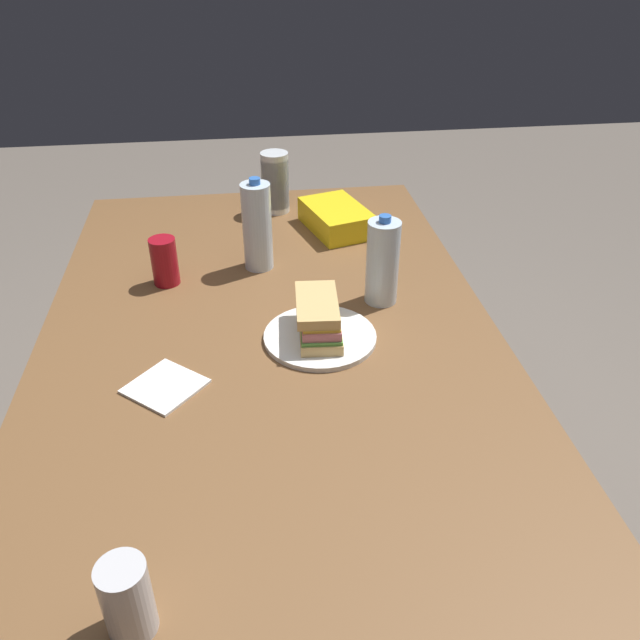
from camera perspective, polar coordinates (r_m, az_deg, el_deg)
The scene contains 11 objects.
ground_plane at distance 1.95m, azimuth -3.25°, elevation -21.21°, with size 8.00×8.00×0.00m, color #70665B.
dining_table at distance 1.46m, azimuth -4.08°, elevation -5.22°, with size 1.83×1.03×0.76m.
paper_plate at distance 1.44m, azimuth 0.00°, elevation -1.47°, with size 0.25×0.25×0.01m, color white.
sandwich at distance 1.41m, azimuth -0.08°, elevation 0.18°, with size 0.19×0.11×0.08m.
soda_can_red at distance 1.67m, azimuth -13.47°, elevation 5.02°, with size 0.07×0.07×0.12m, color maroon.
chip_bag at distance 1.93m, azimuth 1.44°, elevation 8.92°, with size 0.23×0.15×0.07m, color yellow.
water_bottle_tall at distance 1.54m, azimuth 5.50°, elevation 5.07°, with size 0.08×0.08×0.22m.
plastic_cup_stack at distance 2.04m, azimuth -3.95°, elevation 11.94°, with size 0.08×0.08×0.18m.
water_bottle_spare at distance 1.69m, azimuth -5.53°, elevation 8.17°, with size 0.08×0.08×0.24m.
soda_can_silver at distance 0.94m, azimuth -16.55°, elevation -22.39°, with size 0.07×0.07×0.12m, color silver.
paper_napkin at distance 1.34m, azimuth -13.42°, elevation -5.68°, with size 0.13×0.13×0.01m, color white.
Camera 1 is at (-1.15, 0.05, 1.58)m, focal length 36.52 mm.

